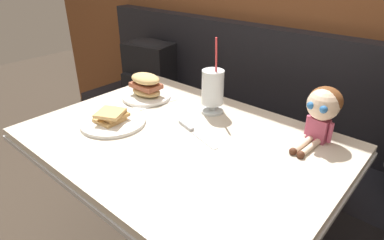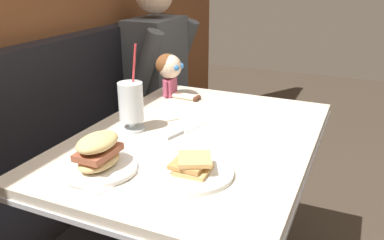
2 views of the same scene
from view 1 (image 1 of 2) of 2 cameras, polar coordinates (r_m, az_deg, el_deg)
name	(u,v)px [view 1 (image 1 of 2)]	position (r m, az deg, el deg)	size (l,w,h in m)	color
booth_bench	(260,159)	(1.83, 11.91, -6.69)	(2.60, 0.48, 1.00)	black
diner_table	(182,181)	(1.28, -1.71, -10.58)	(1.11, 0.81, 0.74)	beige
toast_plate	(113,120)	(1.29, -13.75, -0.03)	(0.25, 0.25, 0.06)	white
milkshake_glass	(213,89)	(1.32, 3.64, 5.48)	(0.10, 0.10, 0.32)	silver
sandwich_plate	(146,89)	(1.49, -8.04, 5.46)	(0.24, 0.24, 0.12)	white
butter_knife	(191,129)	(1.21, -0.19, -1.61)	(0.23, 0.08, 0.01)	silver
seated_doll	(323,107)	(1.18, 21.96, 2.09)	(0.12, 0.22, 0.20)	#B74C6B
backpack	(149,70)	(2.15, -7.49, 8.74)	(0.33, 0.29, 0.41)	black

